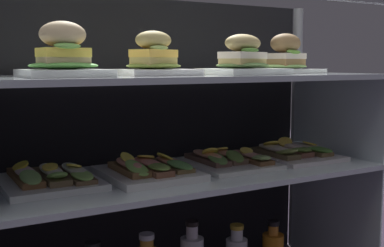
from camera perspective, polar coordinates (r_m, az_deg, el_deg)
name	(u,v)px	position (r m, az deg, el deg)	size (l,w,h in m)	color
case_frame	(172,138)	(1.50, -2.28, -1.68)	(1.19, 0.47, 0.93)	gray
riser_lower_tier	(192,240)	(1.47, 0.00, -13.20)	(1.11, 0.40, 0.38)	silver
shelf_lower_glass	(192,174)	(1.42, 0.00, -5.76)	(1.13, 0.42, 0.02)	silver
riser_upper_tier	(192,126)	(1.39, 0.00, -0.31)	(1.11, 0.40, 0.26)	silver
shelf_upper_glass	(192,78)	(1.38, 0.00, 5.27)	(1.13, 0.42, 0.02)	silver
plated_roll_sandwich_far_right	(64,58)	(1.19, -14.44, 7.27)	(0.19, 0.19, 0.13)	white
plated_roll_sandwich_mid_left	(154,60)	(1.32, -4.39, 7.22)	(0.19, 0.19, 0.12)	white
plated_roll_sandwich_center	(243,60)	(1.41, 5.82, 7.20)	(0.20, 0.20, 0.11)	white
plated_roll_sandwich_far_left	(285,58)	(1.64, 10.59, 7.33)	(0.18, 0.18, 0.13)	white
open_sandwich_tray_near_left_corner	(50,178)	(1.29, -15.88, -5.96)	(0.23, 0.26, 0.06)	white
open_sandwich_tray_near_right_corner	(149,170)	(1.34, -4.91, -5.25)	(0.23, 0.26, 0.07)	white
open_sandwich_tray_left_of_center	(228,160)	(1.49, 4.13, -4.14)	(0.23, 0.26, 0.06)	white
open_sandwich_tray_right_of_center	(293,152)	(1.63, 11.41, -3.23)	(0.23, 0.26, 0.06)	white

